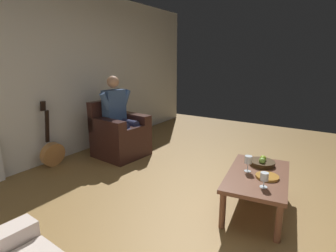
% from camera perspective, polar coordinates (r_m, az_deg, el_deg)
% --- Properties ---
extents(ground_plane, '(7.55, 7.55, 0.00)m').
position_cam_1_polar(ground_plane, '(3.27, 16.00, -14.85)').
color(ground_plane, olive).
extents(wall_back, '(6.69, 0.06, 2.66)m').
position_cam_1_polar(wall_back, '(4.60, -20.59, 10.48)').
color(wall_back, silver).
rests_on(wall_back, ground).
extents(armchair, '(0.79, 0.78, 0.90)m').
position_cam_1_polar(armchair, '(4.43, -10.37, -1.99)').
color(armchair, '#321A16').
rests_on(armchair, ground).
extents(person_seated, '(0.63, 0.57, 1.30)m').
position_cam_1_polar(person_seated, '(4.33, -10.45, 2.54)').
color(person_seated, '#375077').
rests_on(person_seated, ground).
extents(coffee_table, '(1.10, 0.72, 0.40)m').
position_cam_1_polar(coffee_table, '(2.97, 18.64, -10.73)').
color(coffee_table, brown).
rests_on(coffee_table, ground).
extents(guitar, '(0.36, 0.21, 0.98)m').
position_cam_1_polar(guitar, '(4.32, -23.61, -5.12)').
color(guitar, '#B07640').
rests_on(guitar, ground).
extents(wine_glass_near, '(0.07, 0.07, 0.15)m').
position_cam_1_polar(wine_glass_near, '(2.64, 20.00, -10.37)').
color(wine_glass_near, silver).
rests_on(wine_glass_near, coffee_table).
extents(wine_glass_far, '(0.08, 0.08, 0.17)m').
position_cam_1_polar(wine_glass_far, '(2.93, 16.87, -7.13)').
color(wine_glass_far, silver).
rests_on(wine_glass_far, coffee_table).
extents(fruit_bowl, '(0.28, 0.28, 0.11)m').
position_cam_1_polar(fruit_bowl, '(3.18, 19.57, -7.41)').
color(fruit_bowl, '#33230F').
rests_on(fruit_bowl, coffee_table).
extents(decorative_dish, '(0.23, 0.23, 0.02)m').
position_cam_1_polar(decorative_dish, '(2.88, 20.55, -10.16)').
color(decorative_dish, '#A96F27').
rests_on(decorative_dish, coffee_table).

